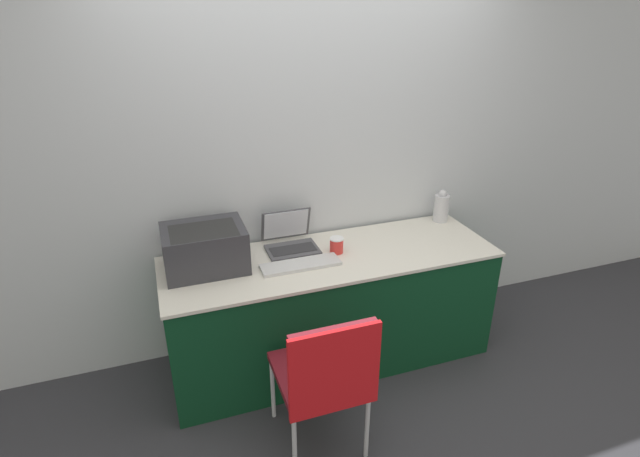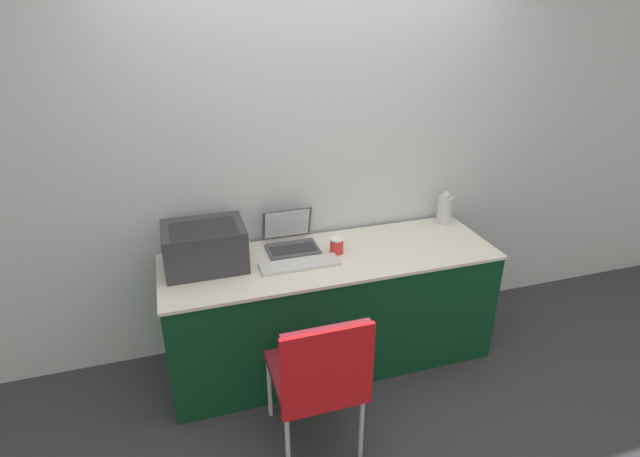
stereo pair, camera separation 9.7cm
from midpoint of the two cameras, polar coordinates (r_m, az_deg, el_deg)
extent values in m
plane|color=#333338|center=(3.30, 3.95, -17.71)|extent=(14.00, 14.00, 0.00)
cube|color=silver|center=(3.24, 0.05, 8.22)|extent=(8.00, 0.05, 2.60)
cube|color=#0C381E|center=(3.31, 2.08, -9.22)|extent=(2.06, 0.66, 0.75)
cube|color=silver|center=(3.11, 2.19, -3.29)|extent=(2.08, 0.68, 0.02)
cube|color=#333338|center=(2.99, -12.15, -2.02)|extent=(0.47, 0.36, 0.26)
cube|color=black|center=(2.91, -12.26, -0.45)|extent=(0.38, 0.27, 0.05)
cube|color=#4C4C51|center=(3.16, -2.24, -2.42)|extent=(0.32, 0.22, 0.02)
cube|color=#2D2D30|center=(3.14, -2.19, -2.34)|extent=(0.28, 0.12, 0.00)
cube|color=#4C4C51|center=(3.24, -2.96, 0.55)|extent=(0.32, 0.07, 0.22)
cube|color=silver|center=(3.23, -2.93, 0.53)|extent=(0.29, 0.06, 0.20)
cube|color=silver|center=(2.98, -1.39, -4.12)|extent=(0.48, 0.14, 0.02)
cylinder|color=red|center=(3.12, 2.81, -2.02)|extent=(0.08, 0.08, 0.09)
cylinder|color=white|center=(3.10, 2.83, -1.20)|extent=(0.09, 0.09, 0.01)
cylinder|color=silver|center=(3.64, 14.81, 2.07)|extent=(0.11, 0.11, 0.19)
sphere|color=silver|center=(3.60, 14.99, 3.68)|extent=(0.06, 0.06, 0.06)
cube|color=maroon|center=(2.72, 0.24, -16.25)|extent=(0.43, 0.47, 0.04)
cube|color=maroon|center=(2.41, 1.89, -15.34)|extent=(0.43, 0.03, 0.43)
cylinder|color=silver|center=(3.00, -4.84, -17.63)|extent=(0.02, 0.02, 0.42)
cylinder|color=silver|center=(3.08, 2.60, -16.20)|extent=(0.02, 0.02, 0.42)
cylinder|color=silver|center=(2.70, -2.59, -23.62)|extent=(0.02, 0.02, 0.42)
cylinder|color=silver|center=(2.79, 5.83, -21.73)|extent=(0.02, 0.02, 0.42)
cube|color=red|center=(2.41, 2.10, -16.13)|extent=(0.45, 0.02, 0.47)
camera|label=1|loc=(0.05, -89.08, 0.42)|focal=28.00mm
camera|label=2|loc=(0.05, 90.92, -0.42)|focal=28.00mm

